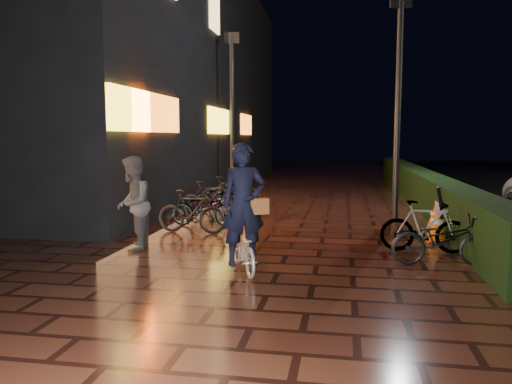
% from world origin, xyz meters
% --- Properties ---
extents(ground, '(80.00, 80.00, 0.00)m').
position_xyz_m(ground, '(0.00, 0.00, 0.00)').
color(ground, '#381911').
rests_on(ground, ground).
extents(hedge, '(0.70, 20.00, 1.00)m').
position_xyz_m(hedge, '(3.30, 8.00, 0.50)').
color(hedge, black).
rests_on(hedge, ground).
extents(bystander_person, '(0.79, 0.94, 1.70)m').
position_xyz_m(bystander_person, '(-2.76, -0.05, 0.85)').
color(bystander_person, '#515053').
rests_on(bystander_person, ground).
extents(storefront_block, '(12.09, 22.00, 9.00)m').
position_xyz_m(storefront_block, '(-9.50, 11.50, 4.50)').
color(storefront_block, black).
rests_on(storefront_block, ground).
extents(lamp_post_hedge, '(0.51, 0.19, 5.33)m').
position_xyz_m(lamp_post_hedge, '(2.17, 3.86, 2.93)').
color(lamp_post_hedge, black).
rests_on(lamp_post_hedge, ground).
extents(lamp_post_sf, '(0.53, 0.16, 5.58)m').
position_xyz_m(lamp_post_sf, '(-2.89, 8.65, 3.07)').
color(lamp_post_sf, black).
rests_on(lamp_post_sf, ground).
extents(cyclist, '(1.00, 1.43, 1.95)m').
position_xyz_m(cyclist, '(-0.52, -1.14, 0.72)').
color(cyclist, silver).
rests_on(cyclist, ground).
extents(traffic_barrier, '(0.59, 1.59, 0.65)m').
position_xyz_m(traffic_barrier, '(2.86, 2.28, 0.32)').
color(traffic_barrier, orange).
rests_on(traffic_barrier, ground).
extents(cart_assembly, '(0.66, 0.58, 1.06)m').
position_xyz_m(cart_assembly, '(3.10, 2.26, 0.54)').
color(cart_assembly, black).
rests_on(cart_assembly, ground).
extents(parked_bikes_storefront, '(1.80, 5.25, 0.92)m').
position_xyz_m(parked_bikes_storefront, '(-2.27, 4.08, 0.44)').
color(parked_bikes_storefront, black).
rests_on(parked_bikes_storefront, ground).
extents(parked_bikes_hedge, '(1.71, 1.51, 0.92)m').
position_xyz_m(parked_bikes_hedge, '(2.45, 0.18, 0.44)').
color(parked_bikes_hedge, black).
rests_on(parked_bikes_hedge, ground).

